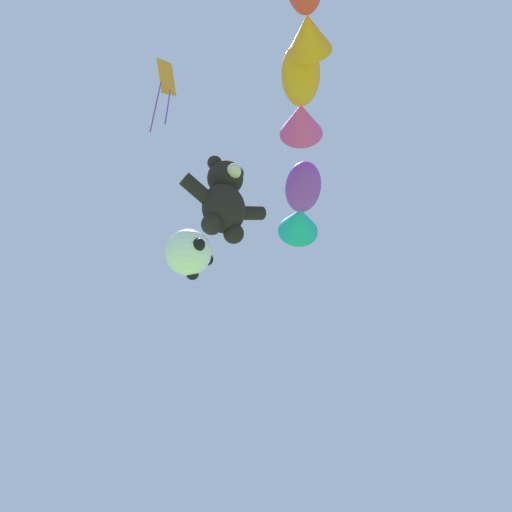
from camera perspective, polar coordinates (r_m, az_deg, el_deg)
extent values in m
ellipsoid|color=black|center=(9.85, -3.70, 5.46)|extent=(0.89, 0.76, 1.09)
sphere|color=black|center=(10.40, -3.54, 8.85)|extent=(0.75, 0.75, 0.75)
sphere|color=beige|center=(10.16, -2.59, 9.65)|extent=(0.31, 0.31, 0.31)
sphere|color=black|center=(10.51, -4.75, 10.56)|extent=(0.31, 0.31, 0.31)
cylinder|color=black|center=(9.75, -6.94, 7.70)|extent=(0.65, 0.29, 0.51)
sphere|color=black|center=(9.43, -5.09, 3.61)|extent=(0.41, 0.41, 0.41)
sphere|color=black|center=(10.70, -2.24, 9.41)|extent=(0.31, 0.31, 0.31)
cylinder|color=black|center=(10.24, -0.56, 4.93)|extent=(0.65, 0.29, 0.51)
sphere|color=black|center=(9.62, -2.58, 2.58)|extent=(0.41, 0.41, 0.41)
sphere|color=white|center=(8.75, -7.75, 0.41)|extent=(0.82, 0.82, 0.82)
sphere|color=black|center=(8.89, -5.62, -0.39)|extent=(0.23, 0.23, 0.23)
sphere|color=black|center=(9.07, -8.83, 1.19)|extent=(0.23, 0.23, 0.23)
sphere|color=black|center=(8.45, -6.58, 1.29)|extent=(0.23, 0.23, 0.23)
sphere|color=black|center=(8.75, -7.28, -2.00)|extent=(0.23, 0.23, 0.23)
ellipsoid|color=purple|center=(12.13, 5.40, 7.77)|extent=(1.61, 1.80, 0.73)
cone|color=#19ADB2|center=(13.06, 4.95, 4.08)|extent=(1.38, 1.33, 1.07)
sphere|color=black|center=(11.90, 5.56, 10.13)|extent=(0.19, 0.19, 0.19)
ellipsoid|color=orange|center=(10.79, 5.13, 19.88)|extent=(1.53, 1.62, 0.67)
cone|color=#E53F9E|center=(11.48, 5.16, 15.28)|extent=(1.27, 1.24, 0.98)
sphere|color=black|center=(10.68, 5.07, 22.47)|extent=(0.17, 0.17, 0.17)
cone|color=orange|center=(10.19, 6.03, 24.01)|extent=(1.11, 1.11, 0.85)
cube|color=orange|center=(13.03, -10.17, 19.42)|extent=(0.89, 0.72, 1.13)
cylinder|color=purple|center=(12.07, -11.38, 16.47)|extent=(0.03, 0.17, 1.63)
cylinder|color=purple|center=(12.29, -10.06, 16.45)|extent=(0.03, 0.04, 1.23)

